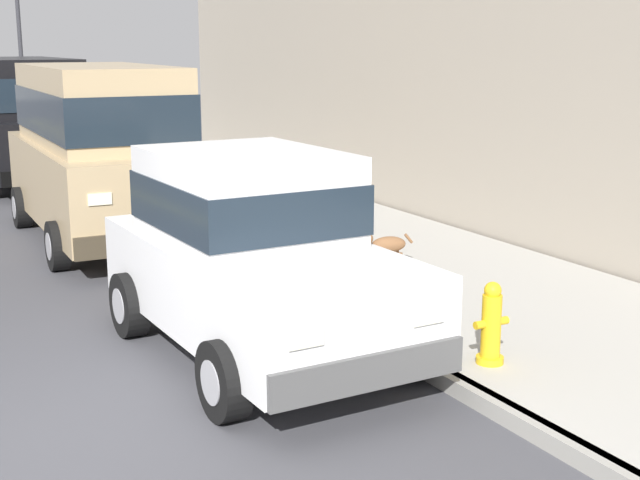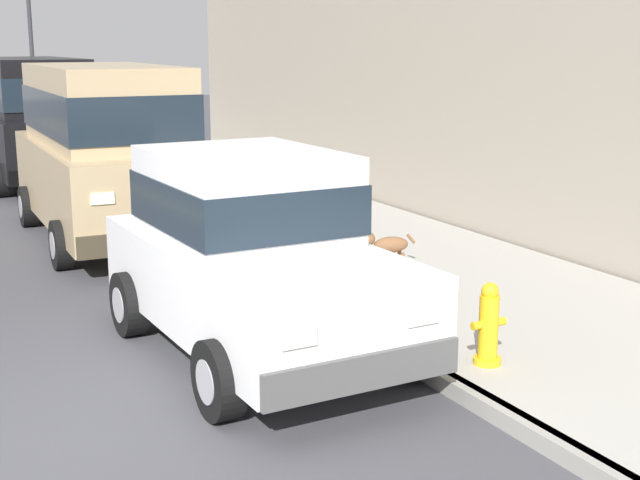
{
  "view_description": "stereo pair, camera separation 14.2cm",
  "coord_description": "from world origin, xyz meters",
  "px_view_note": "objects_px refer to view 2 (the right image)",
  "views": [
    {
      "loc": [
        -1.02,
        -5.95,
        2.85
      ],
      "look_at": [
        3.14,
        1.9,
        0.85
      ],
      "focal_mm": 49.68,
      "sensor_mm": 36.0,
      "label": 1
    },
    {
      "loc": [
        -0.89,
        -6.02,
        2.85
      ],
      "look_at": [
        3.14,
        1.9,
        0.85
      ],
      "focal_mm": 49.68,
      "sensor_mm": 36.0,
      "label": 2
    }
  ],
  "objects_px": {
    "car_black_van": "(32,114)",
    "car_silver_hatchback": "(3,116)",
    "fire_hydrant": "(489,327)",
    "street_lamp": "(31,39)",
    "car_white_hatchback": "(252,251)",
    "car_tan_van": "(106,145)",
    "dog_brown": "(386,244)"
  },
  "relations": [
    {
      "from": "car_black_van",
      "to": "dog_brown",
      "type": "height_order",
      "value": "car_black_van"
    },
    {
      "from": "car_tan_van",
      "to": "car_silver_hatchback",
      "type": "height_order",
      "value": "car_tan_van"
    },
    {
      "from": "car_tan_van",
      "to": "street_lamp",
      "type": "height_order",
      "value": "street_lamp"
    },
    {
      "from": "car_black_van",
      "to": "car_silver_hatchback",
      "type": "xyz_separation_m",
      "value": [
        0.12,
        5.19,
        -0.42
      ]
    },
    {
      "from": "car_silver_hatchback",
      "to": "street_lamp",
      "type": "relative_size",
      "value": 0.87
    },
    {
      "from": "car_white_hatchback",
      "to": "car_black_van",
      "type": "distance_m",
      "value": 11.47
    },
    {
      "from": "car_white_hatchback",
      "to": "dog_brown",
      "type": "bearing_deg",
      "value": 34.64
    },
    {
      "from": "car_tan_van",
      "to": "car_black_van",
      "type": "xyz_separation_m",
      "value": [
        -0.04,
        6.03,
        0.0
      ]
    },
    {
      "from": "car_white_hatchback",
      "to": "car_tan_van",
      "type": "distance_m",
      "value": 5.45
    },
    {
      "from": "car_silver_hatchback",
      "to": "street_lamp",
      "type": "bearing_deg",
      "value": 67.55
    },
    {
      "from": "dog_brown",
      "to": "street_lamp",
      "type": "height_order",
      "value": "street_lamp"
    },
    {
      "from": "car_black_van",
      "to": "car_silver_hatchback",
      "type": "relative_size",
      "value": 1.29
    },
    {
      "from": "car_tan_van",
      "to": "car_black_van",
      "type": "height_order",
      "value": "same"
    },
    {
      "from": "car_white_hatchback",
      "to": "car_tan_van",
      "type": "relative_size",
      "value": 0.78
    },
    {
      "from": "car_tan_van",
      "to": "fire_hydrant",
      "type": "bearing_deg",
      "value": -77.7
    },
    {
      "from": "car_white_hatchback",
      "to": "car_black_van",
      "type": "relative_size",
      "value": 0.78
    },
    {
      "from": "fire_hydrant",
      "to": "street_lamp",
      "type": "relative_size",
      "value": 0.16
    },
    {
      "from": "fire_hydrant",
      "to": "street_lamp",
      "type": "height_order",
      "value": "street_lamp"
    },
    {
      "from": "car_black_van",
      "to": "street_lamp",
      "type": "height_order",
      "value": "street_lamp"
    },
    {
      "from": "car_black_van",
      "to": "street_lamp",
      "type": "relative_size",
      "value": 1.12
    },
    {
      "from": "car_white_hatchback",
      "to": "dog_brown",
      "type": "distance_m",
      "value": 3.05
    },
    {
      "from": "car_white_hatchback",
      "to": "dog_brown",
      "type": "relative_size",
      "value": 5.16
    },
    {
      "from": "street_lamp",
      "to": "dog_brown",
      "type": "bearing_deg",
      "value": -86.72
    },
    {
      "from": "car_black_van",
      "to": "fire_hydrant",
      "type": "height_order",
      "value": "car_black_van"
    },
    {
      "from": "car_tan_van",
      "to": "car_white_hatchback",
      "type": "bearing_deg",
      "value": -90.04
    },
    {
      "from": "car_silver_hatchback",
      "to": "fire_hydrant",
      "type": "height_order",
      "value": "car_silver_hatchback"
    },
    {
      "from": "car_tan_van",
      "to": "dog_brown",
      "type": "height_order",
      "value": "car_tan_van"
    },
    {
      "from": "car_white_hatchback",
      "to": "car_tan_van",
      "type": "height_order",
      "value": "car_tan_van"
    },
    {
      "from": "car_black_van",
      "to": "car_silver_hatchback",
      "type": "distance_m",
      "value": 5.21
    },
    {
      "from": "car_silver_hatchback",
      "to": "street_lamp",
      "type": "xyz_separation_m",
      "value": [
        1.34,
        3.25,
        1.93
      ]
    },
    {
      "from": "car_black_van",
      "to": "fire_hydrant",
      "type": "distance_m",
      "value": 13.14
    },
    {
      "from": "street_lamp",
      "to": "car_white_hatchback",
      "type": "bearing_deg",
      "value": -94.1
    }
  ]
}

